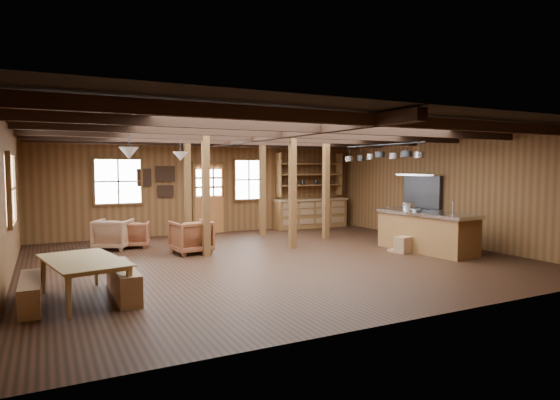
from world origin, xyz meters
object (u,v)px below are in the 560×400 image
(armchair_a, at_px, (191,237))
(armchair_c, at_px, (113,234))
(kitchen_island, at_px, (426,231))
(dining_table, at_px, (86,279))
(armchair_b, at_px, (134,234))
(commercial_range, at_px, (414,218))

(armchair_a, distance_m, armchair_c, 2.07)
(kitchen_island, distance_m, armchair_a, 5.52)
(dining_table, distance_m, armchair_b, 4.68)
(dining_table, distance_m, armchair_c, 4.49)
(kitchen_island, relative_size, commercial_range, 1.42)
(commercial_range, xyz_separation_m, armchair_c, (-7.62, 2.12, -0.23))
(commercial_range, height_order, armchair_a, commercial_range)
(armchair_c, bearing_deg, kitchen_island, 179.49)
(armchair_a, distance_m, armchair_b, 1.77)
(commercial_range, distance_m, dining_table, 8.86)
(armchair_c, bearing_deg, armchair_b, -144.91)
(commercial_range, relative_size, dining_table, 1.02)
(armchair_a, xyz_separation_m, armchair_b, (-1.03, 1.43, -0.06))
(armchair_c, bearing_deg, commercial_range, -166.96)
(commercial_range, bearing_deg, dining_table, -165.07)
(kitchen_island, distance_m, commercial_range, 1.86)
(armchair_a, relative_size, armchair_b, 1.20)
(commercial_range, bearing_deg, armchair_b, 163.00)
(armchair_b, bearing_deg, armchair_c, 22.82)
(commercial_range, xyz_separation_m, dining_table, (-8.55, -2.28, -0.29))
(dining_table, bearing_deg, armchair_b, -28.81)
(kitchen_island, height_order, armchair_c, kitchen_island)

